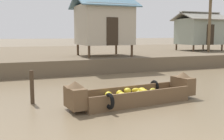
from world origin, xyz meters
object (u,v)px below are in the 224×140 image
at_px(stilt_house_mid_right, 104,24).
at_px(mooring_post, 32,87).
at_px(banana_boat, 134,94).
at_px(stilt_house_right, 199,31).

relative_size(stilt_house_mid_right, mooring_post, 3.60).
xyz_separation_m(banana_boat, stilt_house_right, (13.05, 12.43, 2.41)).
xyz_separation_m(banana_boat, stilt_house_mid_right, (2.46, 9.61, 2.79)).
distance_m(stilt_house_right, mooring_post, 19.91).
xyz_separation_m(banana_boat, mooring_post, (-3.32, 1.31, 0.26)).
bearing_deg(mooring_post, stilt_house_right, 34.19).
relative_size(banana_boat, stilt_house_mid_right, 1.18).
distance_m(stilt_house_mid_right, stilt_house_right, 10.97).
bearing_deg(stilt_house_mid_right, mooring_post, -124.84).
bearing_deg(mooring_post, stilt_house_mid_right, 55.16).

